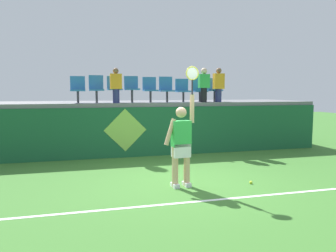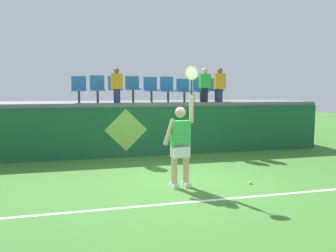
# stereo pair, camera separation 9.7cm
# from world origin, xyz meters

# --- Properties ---
(ground_plane) EXTENTS (40.00, 40.00, 0.00)m
(ground_plane) POSITION_xyz_m (0.00, 0.00, 0.00)
(ground_plane) COLOR #3D752D
(court_back_wall) EXTENTS (11.30, 0.20, 1.50)m
(court_back_wall) POSITION_xyz_m (0.00, 3.14, 0.75)
(court_back_wall) COLOR #195633
(court_back_wall) RESTS_ON ground_plane
(spectator_platform) EXTENTS (11.30, 2.83, 0.12)m
(spectator_platform) POSITION_xyz_m (0.00, 4.51, 1.56)
(spectator_platform) COLOR slate
(spectator_platform) RESTS_ON court_back_wall
(court_baseline_stripe) EXTENTS (10.17, 0.08, 0.01)m
(court_baseline_stripe) POSITION_xyz_m (0.00, -1.26, 0.00)
(court_baseline_stripe) COLOR white
(court_baseline_stripe) RESTS_ON ground_plane
(tennis_player) EXTENTS (0.75, 0.29, 2.48)m
(tennis_player) POSITION_xyz_m (-0.18, -0.28, 0.93)
(tennis_player) COLOR white
(tennis_player) RESTS_ON ground_plane
(tennis_ball) EXTENTS (0.07, 0.07, 0.07)m
(tennis_ball) POSITION_xyz_m (1.32, -0.48, 0.03)
(tennis_ball) COLOR #D1E533
(tennis_ball) RESTS_ON ground_plane
(water_bottle) EXTENTS (0.08, 0.08, 0.27)m
(water_bottle) POSITION_xyz_m (1.28, 3.23, 1.75)
(water_bottle) COLOR #26B272
(water_bottle) RESTS_ON spectator_platform
(stadium_chair_0) EXTENTS (0.44, 0.42, 0.81)m
(stadium_chair_0) POSITION_xyz_m (-2.22, 3.75, 2.07)
(stadium_chair_0) COLOR #38383D
(stadium_chair_0) RESTS_ON spectator_platform
(stadium_chair_1) EXTENTS (0.44, 0.42, 0.85)m
(stadium_chair_1) POSITION_xyz_m (-1.66, 3.75, 2.08)
(stadium_chair_1) COLOR #38383D
(stadium_chair_1) RESTS_ON spectator_platform
(stadium_chair_2) EXTENTS (0.44, 0.42, 0.83)m
(stadium_chair_2) POSITION_xyz_m (-1.11, 3.75, 2.09)
(stadium_chair_2) COLOR #38383D
(stadium_chair_2) RESTS_ON spectator_platform
(stadium_chair_3) EXTENTS (0.44, 0.42, 0.83)m
(stadium_chair_3) POSITION_xyz_m (-0.57, 3.75, 2.09)
(stadium_chair_3) COLOR #38383D
(stadium_chair_3) RESTS_ON spectator_platform
(stadium_chair_4) EXTENTS (0.44, 0.42, 0.81)m
(stadium_chair_4) POSITION_xyz_m (0.02, 3.75, 2.07)
(stadium_chair_4) COLOR #38383D
(stadium_chair_4) RESTS_ON spectator_platform
(stadium_chair_5) EXTENTS (0.44, 0.42, 0.83)m
(stadium_chair_5) POSITION_xyz_m (0.57, 3.75, 2.07)
(stadium_chair_5) COLOR #38383D
(stadium_chair_5) RESTS_ON spectator_platform
(stadium_chair_6) EXTENTS (0.44, 0.42, 0.76)m
(stadium_chair_6) POSITION_xyz_m (1.12, 3.75, 2.03)
(stadium_chair_6) COLOR #38383D
(stadium_chair_6) RESTS_ON spectator_platform
(stadium_chair_7) EXTENTS (0.44, 0.42, 0.82)m
(stadium_chair_7) POSITION_xyz_m (1.69, 3.76, 2.06)
(stadium_chair_7) COLOR #38383D
(stadium_chair_7) RESTS_ON spectator_platform
(stadium_chair_8) EXTENTS (0.44, 0.42, 0.79)m
(stadium_chair_8) POSITION_xyz_m (2.22, 3.75, 2.06)
(stadium_chair_8) COLOR #38383D
(stadium_chair_8) RESTS_ON spectator_platform
(spectator_0) EXTENTS (0.34, 0.20, 1.11)m
(spectator_0) POSITION_xyz_m (2.22, 3.35, 2.19)
(spectator_0) COLOR navy
(spectator_0) RESTS_ON spectator_platform
(spectator_1) EXTENTS (0.34, 0.20, 1.04)m
(spectator_1) POSITION_xyz_m (-1.11, 3.32, 2.15)
(spectator_1) COLOR navy
(spectator_1) RESTS_ON spectator_platform
(spectator_2) EXTENTS (0.34, 0.20, 1.09)m
(spectator_2) POSITION_xyz_m (1.69, 3.31, 2.19)
(spectator_2) COLOR black
(spectator_2) RESTS_ON spectator_platform
(wall_signage_mount) EXTENTS (1.27, 0.01, 1.46)m
(wall_signage_mount) POSITION_xyz_m (-0.89, 3.04, 0.00)
(wall_signage_mount) COLOR #195633
(wall_signage_mount) RESTS_ON ground_plane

